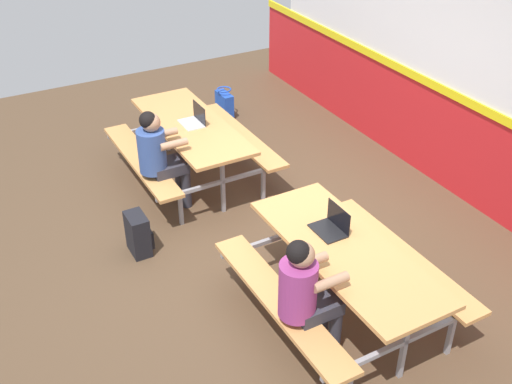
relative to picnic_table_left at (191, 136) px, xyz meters
The scene contains 10 objects.
ground_plane 1.51m from the picnic_table_left, ahead, with size 10.00×10.00×0.02m, color #4C3826.
accent_backdrop 3.02m from the picnic_table_left, 61.72° to the left, with size 8.00×0.14×2.60m.
picnic_table_left is the anchor object (origin of this frame).
picnic_table_right 2.79m from the picnic_table_left, ahead, with size 1.99×1.56×0.74m.
student_nearer 0.71m from the picnic_table_left, 52.32° to the right, with size 0.36×0.53×1.21m.
student_further 3.06m from the picnic_table_left, ahead, with size 0.36×0.53×1.21m.
laptop_silver 0.21m from the picnic_table_left, 61.16° to the left, with size 0.32×0.22×0.22m.
laptop_dark 2.53m from the picnic_table_left, ahead, with size 0.32×0.22×0.22m.
backpack_dark 1.54m from the picnic_table_left, 45.05° to the right, with size 0.30×0.22×0.44m.
tote_bag_bright 1.81m from the picnic_table_left, 141.57° to the left, with size 0.34×0.21×0.43m.
Camera 1 is at (4.64, -2.52, 3.92)m, focal length 43.56 mm.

